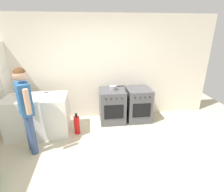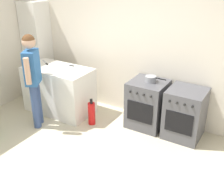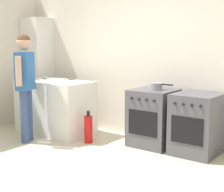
# 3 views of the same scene
# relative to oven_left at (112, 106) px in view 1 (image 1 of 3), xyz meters

# --- Properties ---
(ground_plane) EXTENTS (8.00, 8.00, 0.00)m
(ground_plane) POSITION_rel_oven_left_xyz_m (-0.35, -1.58, -0.43)
(ground_plane) COLOR beige
(back_wall) EXTENTS (6.00, 0.10, 2.60)m
(back_wall) POSITION_rel_oven_left_xyz_m (-0.35, 0.37, 0.87)
(back_wall) COLOR silver
(back_wall) RESTS_ON ground
(counter_unit) EXTENTS (1.30, 0.70, 0.90)m
(counter_unit) POSITION_rel_oven_left_xyz_m (-1.70, -0.38, 0.02)
(counter_unit) COLOR silver
(counter_unit) RESTS_ON ground
(oven_left) EXTENTS (0.62, 0.62, 0.85)m
(oven_left) POSITION_rel_oven_left_xyz_m (0.00, 0.00, 0.00)
(oven_left) COLOR #4C4C51
(oven_left) RESTS_ON ground
(oven_right) EXTENTS (0.59, 0.62, 0.85)m
(oven_right) POSITION_rel_oven_left_xyz_m (0.68, -0.00, -0.00)
(oven_right) COLOR #4C4C51
(oven_right) RESTS_ON ground
(pot) EXTENTS (0.37, 0.19, 0.10)m
(pot) POSITION_rel_oven_left_xyz_m (0.03, 0.02, 0.48)
(pot) COLOR gray
(pot) RESTS_ON oven_left
(knife_chef) EXTENTS (0.31, 0.09, 0.01)m
(knife_chef) POSITION_rel_oven_left_xyz_m (-1.44, -0.13, 0.48)
(knife_chef) COLOR silver
(knife_chef) RESTS_ON counter_unit
(knife_bread) EXTENTS (0.32, 0.21, 0.01)m
(knife_bread) POSITION_rel_oven_left_xyz_m (-2.09, -0.26, 0.48)
(knife_bread) COLOR silver
(knife_bread) RESTS_ON counter_unit
(person) EXTENTS (0.34, 0.51, 1.66)m
(person) POSITION_rel_oven_left_xyz_m (-1.69, -1.00, 0.57)
(person) COLOR #384C7A
(person) RESTS_ON ground
(fire_extinguisher) EXTENTS (0.13, 0.13, 0.50)m
(fire_extinguisher) POSITION_rel_oven_left_xyz_m (-0.87, -0.48, -0.21)
(fire_extinguisher) COLOR red
(fire_extinguisher) RESTS_ON ground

